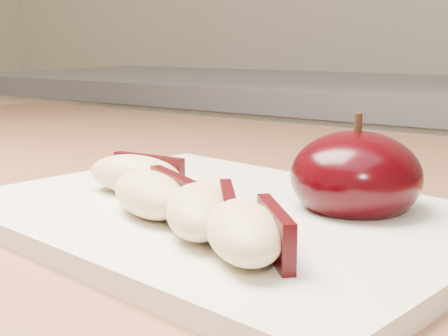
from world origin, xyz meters
The scene contains 6 objects.
cutting_board centered at (-0.04, 0.36, 0.91)m, with size 0.31×0.23×0.01m, color silver.
apple_half centered at (0.03, 0.40, 0.93)m, with size 0.10×0.10×0.07m.
apple_wedge_a centered at (-0.11, 0.36, 0.93)m, with size 0.08×0.04×0.03m.
apple_wedge_b centered at (-0.06, 0.32, 0.93)m, with size 0.08×0.06×0.03m.
apple_wedge_c centered at (-0.02, 0.31, 0.93)m, with size 0.07×0.08×0.03m.
apple_wedge_d centered at (0.02, 0.29, 0.93)m, with size 0.08×0.08×0.03m.
Camera 1 is at (0.18, 0.05, 1.01)m, focal length 50.00 mm.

